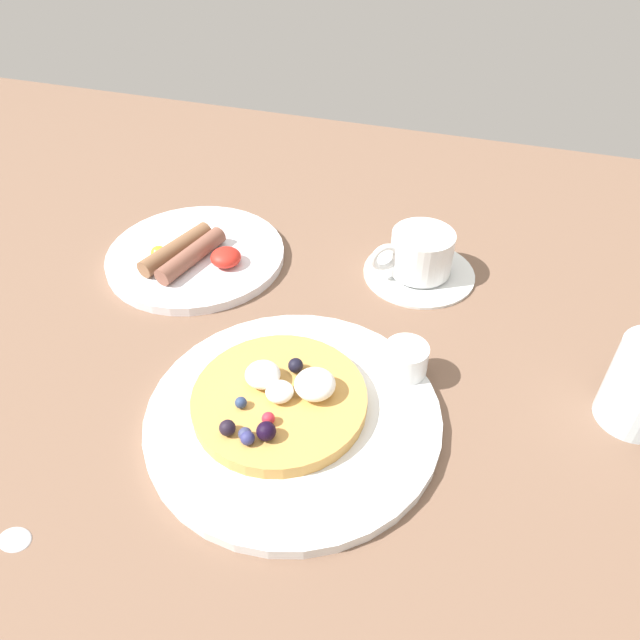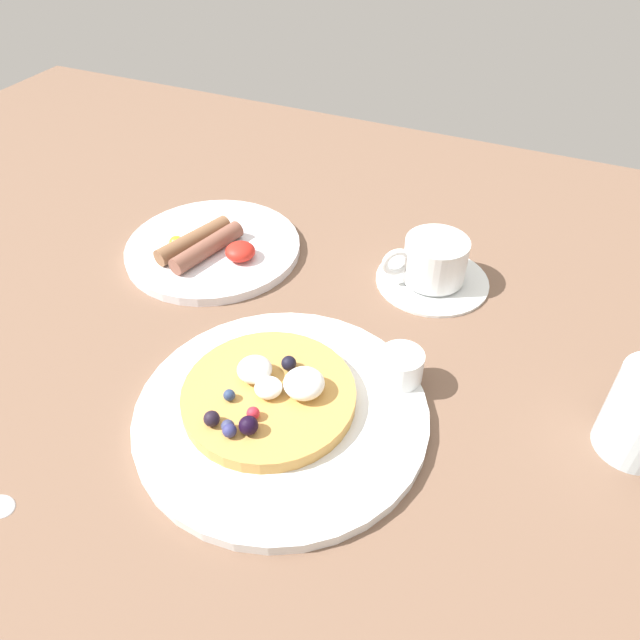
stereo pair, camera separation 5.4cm
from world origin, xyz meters
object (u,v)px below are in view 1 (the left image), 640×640
object	(u,v)px
syrup_ramekin	(406,359)
coffee_saucer	(419,272)
pancake_plate	(294,416)
breakfast_plate	(196,256)
coffee_cup	(421,252)

from	to	relation	value
syrup_ramekin	coffee_saucer	size ratio (longest dim) A/B	0.32
pancake_plate	syrup_ramekin	world-z (taller)	syrup_ramekin
pancake_plate	syrup_ramekin	size ratio (longest dim) A/B	6.35
coffee_saucer	syrup_ramekin	bearing A→B (deg)	-84.58
breakfast_plate	coffee_cup	xyz separation A→B (cm)	(28.03, 5.39, 2.87)
breakfast_plate	pancake_plate	bearing A→B (deg)	-45.59
syrup_ramekin	coffee_cup	xyz separation A→B (cm)	(-1.86, 18.10, 0.63)
coffee_saucer	coffee_cup	distance (cm)	3.11
breakfast_plate	coffee_saucer	world-z (taller)	breakfast_plate
pancake_plate	breakfast_plate	size ratio (longest dim) A/B	1.24
syrup_ramekin	breakfast_plate	distance (cm)	32.56
syrup_ramekin	coffee_saucer	xyz separation A→B (cm)	(-1.73, 18.20, -2.48)
syrup_ramekin	coffee_cup	size ratio (longest dim) A/B	0.47
syrup_ramekin	coffee_cup	world-z (taller)	coffee_cup
breakfast_plate	coffee_saucer	bearing A→B (deg)	11.02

